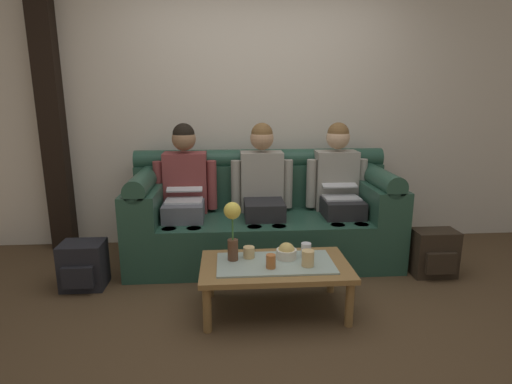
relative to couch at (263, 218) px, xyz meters
name	(u,v)px	position (x,y,z in m)	size (l,w,h in m)	color
ground_plane	(278,325)	(0.00, -1.17, -0.37)	(14.00, 14.00, 0.00)	#4C3823
back_wall_patterned	(258,96)	(0.00, 0.53, 1.08)	(6.00, 0.12, 2.90)	beige
timber_pillar	(50,96)	(-1.91, 0.41, 1.08)	(0.20, 0.20, 2.90)	black
couch	(263,218)	(0.00, 0.00, 0.00)	(2.32, 0.88, 0.96)	#234738
person_left	(185,189)	(-0.69, 0.00, 0.29)	(0.56, 0.67, 1.22)	#595B66
person_middle	(263,187)	(0.00, 0.00, 0.29)	(0.56, 0.67, 1.22)	#232326
person_right	(339,186)	(0.69, 0.00, 0.29)	(0.56, 0.67, 1.22)	#232326
coffee_table	(275,269)	(0.00, -0.97, -0.06)	(1.01, 0.57, 0.36)	olive
flower_vase	(233,224)	(-0.29, -0.91, 0.25)	(0.12, 0.12, 0.41)	brown
snack_bowl	(286,252)	(0.09, -0.90, 0.03)	(0.14, 0.14, 0.12)	silver
cup_near_left	(306,250)	(0.23, -0.89, 0.04)	(0.07, 0.07, 0.10)	silver
cup_near_right	(249,252)	(-0.17, -0.87, 0.02)	(0.08, 0.08, 0.08)	#DBB77A
cup_far_center	(271,261)	(-0.04, -1.06, 0.03)	(0.06, 0.06, 0.09)	#B26633
cup_far_left	(308,258)	(0.21, -1.04, 0.04)	(0.08, 0.08, 0.11)	#DBB77A
backpack_right	(434,254)	(1.37, -0.51, -0.18)	(0.35, 0.26, 0.39)	#2D2319
backpack_left	(83,266)	(-1.44, -0.52, -0.19)	(0.32, 0.30, 0.36)	black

